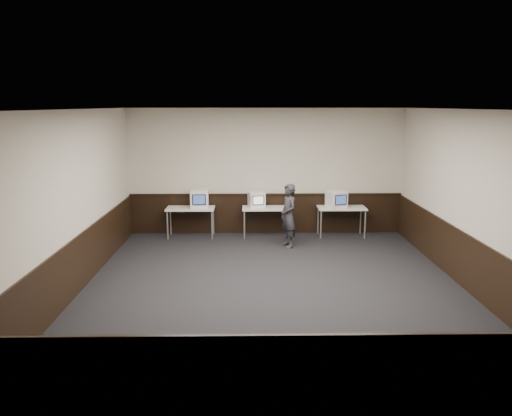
{
  "coord_description": "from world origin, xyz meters",
  "views": [
    {
      "loc": [
        -0.46,
        -8.64,
        3.28
      ],
      "look_at": [
        -0.29,
        1.6,
        1.15
      ],
      "focal_mm": 35.0,
      "sensor_mm": 36.0,
      "label": 1
    }
  ],
  "objects_px": {
    "desk_right": "(342,210)",
    "emac_right": "(336,199)",
    "desk_left": "(191,210)",
    "emac_left": "(200,199)",
    "person": "(288,216)",
    "desk_center": "(266,210)",
    "emac_center": "(256,200)"
  },
  "relations": [
    {
      "from": "emac_center",
      "to": "person",
      "type": "height_order",
      "value": "person"
    },
    {
      "from": "emac_center",
      "to": "emac_right",
      "type": "relative_size",
      "value": 0.85
    },
    {
      "from": "emac_left",
      "to": "person",
      "type": "xyz_separation_m",
      "value": [
        2.15,
        -0.95,
        -0.23
      ]
    },
    {
      "from": "desk_center",
      "to": "desk_right",
      "type": "xyz_separation_m",
      "value": [
        1.9,
        0.0,
        0.0
      ]
    },
    {
      "from": "person",
      "to": "emac_center",
      "type": "bearing_deg",
      "value": -163.27
    },
    {
      "from": "emac_right",
      "to": "desk_right",
      "type": "bearing_deg",
      "value": -4.68
    },
    {
      "from": "desk_center",
      "to": "person",
      "type": "height_order",
      "value": "person"
    },
    {
      "from": "desk_left",
      "to": "emac_right",
      "type": "height_order",
      "value": "emac_right"
    },
    {
      "from": "desk_left",
      "to": "emac_left",
      "type": "distance_m",
      "value": 0.37
    },
    {
      "from": "desk_left",
      "to": "person",
      "type": "relative_size",
      "value": 0.8
    },
    {
      "from": "emac_center",
      "to": "emac_left",
      "type": "bearing_deg",
      "value": 169.75
    },
    {
      "from": "desk_right",
      "to": "person",
      "type": "height_order",
      "value": "person"
    },
    {
      "from": "emac_left",
      "to": "desk_right",
      "type": "bearing_deg",
      "value": -2.37
    },
    {
      "from": "desk_center",
      "to": "emac_center",
      "type": "relative_size",
      "value": 2.54
    },
    {
      "from": "desk_left",
      "to": "person",
      "type": "bearing_deg",
      "value": -21.63
    },
    {
      "from": "person",
      "to": "desk_left",
      "type": "bearing_deg",
      "value": -131.3
    },
    {
      "from": "desk_right",
      "to": "emac_left",
      "type": "height_order",
      "value": "emac_left"
    },
    {
      "from": "emac_left",
      "to": "desk_center",
      "type": "bearing_deg",
      "value": -2.4
    },
    {
      "from": "desk_right",
      "to": "emac_right",
      "type": "bearing_deg",
      "value": -165.85
    },
    {
      "from": "emac_right",
      "to": "person",
      "type": "xyz_separation_m",
      "value": [
        -1.27,
        -0.91,
        -0.22
      ]
    },
    {
      "from": "desk_left",
      "to": "emac_center",
      "type": "relative_size",
      "value": 2.54
    },
    {
      "from": "emac_right",
      "to": "emac_left",
      "type": "bearing_deg",
      "value": 160.53
    },
    {
      "from": "desk_left",
      "to": "emac_left",
      "type": "xyz_separation_m",
      "value": [
        0.23,
        0.0,
        0.29
      ]
    },
    {
      "from": "desk_center",
      "to": "emac_right",
      "type": "relative_size",
      "value": 2.15
    },
    {
      "from": "desk_right",
      "to": "emac_right",
      "type": "xyz_separation_m",
      "value": [
        -0.15,
        -0.04,
        0.28
      ]
    },
    {
      "from": "emac_left",
      "to": "emac_right",
      "type": "height_order",
      "value": "emac_left"
    },
    {
      "from": "emac_center",
      "to": "person",
      "type": "xyz_separation_m",
      "value": [
        0.73,
        -0.99,
        -0.2
      ]
    },
    {
      "from": "desk_center",
      "to": "emac_center",
      "type": "bearing_deg",
      "value": 170.42
    },
    {
      "from": "desk_right",
      "to": "desk_left",
      "type": "bearing_deg",
      "value": 180.0
    },
    {
      "from": "desk_left",
      "to": "emac_right",
      "type": "relative_size",
      "value": 2.15
    },
    {
      "from": "desk_left",
      "to": "desk_center",
      "type": "bearing_deg",
      "value": 0.0
    },
    {
      "from": "person",
      "to": "desk_right",
      "type": "bearing_deg",
      "value": 103.99
    }
  ]
}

